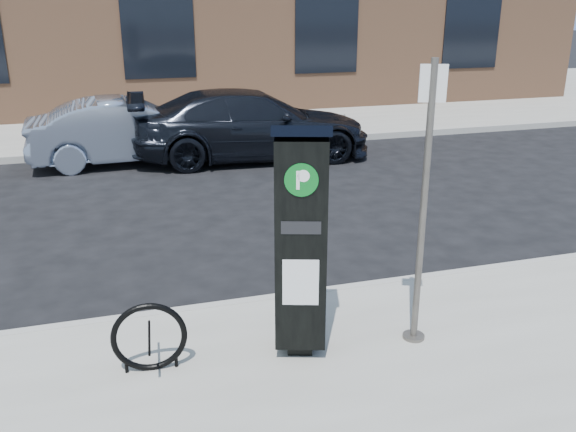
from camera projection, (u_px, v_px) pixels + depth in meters
name	position (u px, v px, depth m)	size (l,w,h in m)	color
ground	(273.00, 307.00, 6.96)	(120.00, 120.00, 0.00)	black
sidewalk_far	(157.00, 108.00, 19.58)	(60.00, 12.00, 0.15)	gray
curb_near	(274.00, 302.00, 6.92)	(60.00, 0.12, 0.16)	#9E9B93
curb_far	(182.00, 149.00, 14.18)	(60.00, 0.12, 0.16)	#9E9B93
parking_kiosk	(301.00, 240.00, 5.47)	(0.62, 0.58, 2.21)	black
sign_pole	(423.00, 210.00, 5.60)	(0.23, 0.22, 2.71)	#58544E
bike_rack	(149.00, 338.00, 5.42)	(0.67, 0.11, 0.67)	black
car_silver	(130.00, 131.00, 13.06)	(1.47, 4.22, 1.39)	#8491A8
car_dark	(251.00, 125.00, 13.37)	(2.12, 5.22, 1.52)	black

